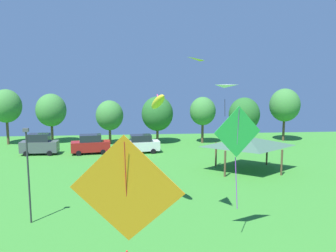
# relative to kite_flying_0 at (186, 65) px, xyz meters

# --- Properties ---
(kite_flying_0) EXTENTS (1.04, 1.48, 0.29)m
(kite_flying_0) POSITION_rel_kite_flying_0_xyz_m (0.00, 0.00, 0.00)
(kite_flying_0) COLOR yellow
(kite_flying_3) EXTENTS (1.62, 1.22, 2.28)m
(kite_flying_3) POSITION_rel_kite_flying_0_xyz_m (5.22, 11.42, -2.55)
(kite_flying_3) COLOR white
(kite_flying_4) EXTENTS (3.03, 0.78, 6.26)m
(kite_flying_4) POSITION_rel_kite_flying_0_xyz_m (2.89, -1.63, -4.12)
(kite_flying_4) COLOR green
(kite_flying_5) EXTENTS (3.35, 0.81, 6.86)m
(kite_flying_5) POSITION_rel_kite_flying_0_xyz_m (-3.38, -12.06, -4.03)
(kite_flying_5) COLOR orange
(kite_flying_6) EXTENTS (1.22, 2.83, 1.59)m
(kite_flying_6) POSITION_rel_kite_flying_0_xyz_m (-1.61, 2.75, -2.50)
(kite_flying_6) COLOR yellow
(parked_car_leftmost) EXTENTS (4.53, 1.98, 2.63)m
(parked_car_leftmost) POSITION_rel_kite_flying_0_xyz_m (-15.30, 22.59, -9.28)
(parked_car_leftmost) COLOR #4C5156
(parked_car_leftmost) RESTS_ON ground
(parked_car_second_from_left) EXTENTS (5.00, 2.53, 2.43)m
(parked_car_second_from_left) POSITION_rel_kite_flying_0_xyz_m (-8.99, 22.53, -9.36)
(parked_car_second_from_left) COLOR maroon
(parked_car_second_from_left) RESTS_ON ground
(parked_car_third_from_left) EXTENTS (4.91, 2.47, 2.33)m
(parked_car_third_from_left) POSITION_rel_kite_flying_0_xyz_m (-2.69, 22.45, -9.40)
(parked_car_third_from_left) COLOR silver
(parked_car_third_from_left) RESTS_ON ground
(park_pavilion) EXTENTS (7.39, 5.27, 3.60)m
(park_pavilion) POSITION_rel_kite_flying_0_xyz_m (8.27, 13.16, -7.48)
(park_pavilion) COLOR brown
(park_pavilion) RESTS_ON ground
(light_post_1) EXTENTS (0.36, 0.20, 6.50)m
(light_post_1) POSITION_rel_kite_flying_0_xyz_m (-10.33, 1.58, -6.90)
(light_post_1) COLOR #2D2D33
(light_post_1) RESTS_ON ground
(treeline_tree_0) EXTENTS (4.29, 4.29, 7.85)m
(treeline_tree_0) POSITION_rel_kite_flying_0_xyz_m (-21.51, 29.55, -5.08)
(treeline_tree_0) COLOR brown
(treeline_tree_0) RESTS_ON ground
(treeline_tree_1) EXTENTS (4.31, 4.31, 7.16)m
(treeline_tree_1) POSITION_rel_kite_flying_0_xyz_m (-15.50, 30.25, -5.78)
(treeline_tree_1) COLOR brown
(treeline_tree_1) RESTS_ON ground
(treeline_tree_2) EXTENTS (3.88, 3.88, 6.27)m
(treeline_tree_2) POSITION_rel_kite_flying_0_xyz_m (-7.03, 28.58, -6.43)
(treeline_tree_2) COLOR brown
(treeline_tree_2) RESTS_ON ground
(treeline_tree_3) EXTENTS (4.53, 4.53, 6.78)m
(treeline_tree_3) POSITION_rel_kite_flying_0_xyz_m (-0.21, 28.79, -6.28)
(treeline_tree_3) COLOR brown
(treeline_tree_3) RESTS_ON ground
(treeline_tree_4) EXTENTS (3.73, 3.73, 6.70)m
(treeline_tree_4) POSITION_rel_kite_flying_0_xyz_m (6.33, 28.36, -5.93)
(treeline_tree_4) COLOR brown
(treeline_tree_4) RESTS_ON ground
(treeline_tree_5) EXTENTS (4.45, 4.45, 6.62)m
(treeline_tree_5) POSITION_rel_kite_flying_0_xyz_m (12.28, 27.75, -6.39)
(treeline_tree_5) COLOR brown
(treeline_tree_5) RESTS_ON ground
(treeline_tree_6) EXTENTS (4.47, 4.47, 7.83)m
(treeline_tree_6) POSITION_rel_kite_flying_0_xyz_m (18.79, 28.98, -5.20)
(treeline_tree_6) COLOR brown
(treeline_tree_6) RESTS_ON ground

